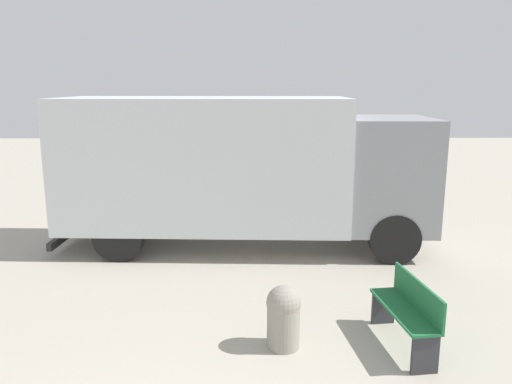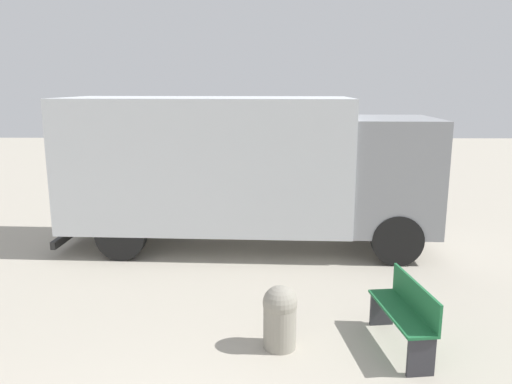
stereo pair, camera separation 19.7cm
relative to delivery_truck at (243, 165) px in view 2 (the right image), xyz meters
The scene contains 3 objects.
delivery_truck is the anchor object (origin of this frame).
park_bench 5.04m from the delivery_truck, 61.87° to the right, with size 0.57×1.46×0.92m.
bollard_near_bench 4.55m from the delivery_truck, 81.44° to the right, with size 0.46×0.46×0.86m.
Camera 2 is at (1.03, -2.92, 3.43)m, focal length 35.00 mm.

